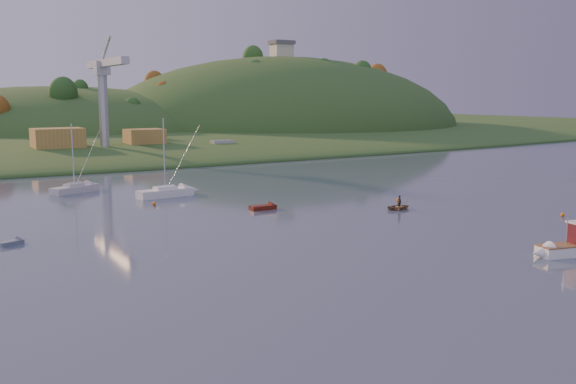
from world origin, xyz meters
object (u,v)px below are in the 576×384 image
sailboat_far (74,188)px  canoe (399,207)px  sailboat_near (165,192)px  red_tender (268,207)px  fishing_boat (562,246)px  grey_dinghy (16,242)px

sailboat_far → canoe: 49.17m
sailboat_near → red_tender: sailboat_near is taller
sailboat_near → sailboat_far: 15.14m
canoe → red_tender: (-14.48, 9.08, -0.05)m
canoe → red_tender: 17.09m
fishing_boat → grey_dinghy: (-42.22, 31.34, -0.70)m
sailboat_far → grey_dinghy: sailboat_far is taller
fishing_boat → sailboat_near: bearing=-57.2°
sailboat_near → grey_dinghy: size_ratio=3.91×
sailboat_far → red_tender: size_ratio=2.59×
sailboat_far → red_tender: 33.12m
canoe → red_tender: size_ratio=0.81×
sailboat_near → canoe: 34.04m
fishing_boat → sailboat_near: size_ratio=0.59×
canoe → red_tender: red_tender is taller
canoe → red_tender: bearing=61.7°
grey_dinghy → sailboat_far: bearing=45.8°
canoe → sailboat_near: bearing=44.5°
grey_dinghy → canoe: bearing=-27.9°
sailboat_far → grey_dinghy: (-13.15, -31.93, -0.48)m
fishing_boat → red_tender: size_ratio=1.66×
sailboat_far → grey_dinghy: 34.53m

